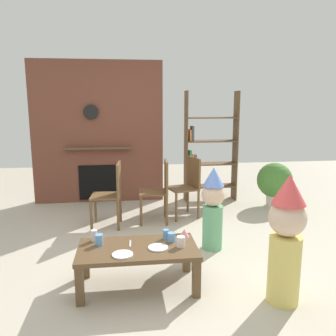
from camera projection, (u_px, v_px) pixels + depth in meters
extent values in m
plane|color=#BCB29E|center=(159.00, 265.00, 3.72)|extent=(12.00, 12.00, 0.00)
cube|color=brown|center=(98.00, 133.00, 5.93)|extent=(2.20, 0.18, 2.40)
cube|color=black|center=(100.00, 182.00, 6.00)|extent=(0.70, 0.02, 0.60)
cube|color=brown|center=(98.00, 148.00, 5.85)|extent=(1.10, 0.10, 0.04)
cylinder|color=black|center=(91.00, 112.00, 5.74)|extent=(0.24, 0.04, 0.24)
cube|color=brown|center=(186.00, 147.00, 5.97)|extent=(0.02, 0.28, 1.90)
cube|color=brown|center=(235.00, 146.00, 6.08)|extent=(0.02, 0.28, 1.90)
cube|color=brown|center=(210.00, 186.00, 6.16)|extent=(0.86, 0.28, 0.02)
cube|color=brown|center=(210.00, 164.00, 6.09)|extent=(0.86, 0.28, 0.02)
cube|color=brown|center=(211.00, 141.00, 6.01)|extent=(0.86, 0.28, 0.02)
cube|color=brown|center=(212.00, 118.00, 5.93)|extent=(0.86, 0.28, 0.02)
cube|color=#B23333|center=(189.00, 180.00, 6.09)|extent=(0.02, 0.20, 0.20)
cube|color=#3359A5|center=(191.00, 179.00, 6.09)|extent=(0.03, 0.20, 0.23)
cube|color=#3F8C4C|center=(190.00, 157.00, 6.01)|extent=(0.04, 0.20, 0.23)
cube|color=gold|center=(192.00, 159.00, 6.03)|extent=(0.03, 0.20, 0.18)
cube|color=#8C4C99|center=(195.00, 159.00, 6.03)|extent=(0.04, 0.20, 0.16)
cube|color=#D87F3F|center=(190.00, 135.00, 5.94)|extent=(0.03, 0.20, 0.19)
cube|color=#4C4C51|center=(192.00, 133.00, 5.94)|extent=(0.04, 0.20, 0.25)
cube|color=brown|center=(138.00, 249.00, 3.22)|extent=(1.10, 0.58, 0.04)
cube|color=brown|center=(80.00, 286.00, 2.96)|extent=(0.07, 0.07, 0.35)
cube|color=brown|center=(196.00, 278.00, 3.08)|extent=(0.07, 0.07, 0.35)
cube|color=brown|center=(86.00, 260.00, 3.43)|extent=(0.07, 0.07, 0.35)
cube|color=brown|center=(186.00, 255.00, 3.56)|extent=(0.07, 0.07, 0.35)
cylinder|color=silver|center=(181.00, 242.00, 3.22)|extent=(0.08, 0.08, 0.10)
cylinder|color=silver|center=(94.00, 236.00, 3.35)|extent=(0.06, 0.06, 0.11)
cylinder|color=#669EE0|center=(99.00, 240.00, 3.26)|extent=(0.07, 0.07, 0.10)
cylinder|color=#669EE0|center=(171.00, 237.00, 3.34)|extent=(0.08, 0.08, 0.09)
cylinder|color=#669EE0|center=(166.00, 234.00, 3.41)|extent=(0.06, 0.06, 0.09)
cylinder|color=white|center=(158.00, 248.00, 3.19)|extent=(0.19, 0.19, 0.01)
cylinder|color=white|center=(123.00, 254.00, 3.05)|extent=(0.19, 0.19, 0.01)
cone|color=pink|center=(184.00, 233.00, 3.47)|extent=(0.10, 0.10, 0.08)
cube|color=silver|center=(130.00, 244.00, 3.29)|extent=(0.02, 0.15, 0.01)
cylinder|color=#E0CC66|center=(284.00, 269.00, 2.98)|extent=(0.27, 0.27, 0.61)
sphere|color=beige|center=(287.00, 218.00, 2.90)|extent=(0.31, 0.31, 0.31)
cone|color=#EA4C4C|center=(289.00, 189.00, 2.85)|extent=(0.28, 0.28, 0.25)
cylinder|color=#66B27F|center=(212.00, 227.00, 4.09)|extent=(0.24, 0.24, 0.53)
sphere|color=beige|center=(213.00, 195.00, 4.02)|extent=(0.27, 0.27, 0.27)
cone|color=#668CE5|center=(214.00, 177.00, 3.98)|extent=(0.24, 0.24, 0.22)
cube|color=brown|center=(106.00, 196.00, 4.80)|extent=(0.43, 0.43, 0.02)
cube|color=brown|center=(119.00, 179.00, 4.76)|extent=(0.06, 0.40, 0.45)
cylinder|color=brown|center=(95.00, 208.00, 5.01)|extent=(0.04, 0.04, 0.43)
cylinder|color=brown|center=(91.00, 216.00, 4.65)|extent=(0.04, 0.04, 0.43)
cylinder|color=brown|center=(120.00, 207.00, 5.02)|extent=(0.04, 0.04, 0.43)
cylinder|color=brown|center=(118.00, 215.00, 4.67)|extent=(0.04, 0.04, 0.43)
cube|color=brown|center=(153.00, 192.00, 4.99)|extent=(0.42, 0.42, 0.02)
cube|color=brown|center=(166.00, 176.00, 4.96)|extent=(0.05, 0.40, 0.45)
cylinder|color=brown|center=(141.00, 204.00, 5.19)|extent=(0.04, 0.04, 0.43)
cylinder|color=brown|center=(141.00, 211.00, 4.84)|extent=(0.04, 0.04, 0.43)
cylinder|color=brown|center=(165.00, 203.00, 5.22)|extent=(0.04, 0.04, 0.43)
cylinder|color=brown|center=(167.00, 211.00, 4.87)|extent=(0.04, 0.04, 0.43)
cube|color=brown|center=(182.00, 188.00, 5.21)|extent=(0.49, 0.49, 0.02)
cube|color=brown|center=(194.00, 172.00, 5.23)|extent=(0.13, 0.39, 0.45)
cylinder|color=brown|center=(167.00, 201.00, 5.34)|extent=(0.04, 0.04, 0.43)
cylinder|color=brown|center=(176.00, 208.00, 5.02)|extent=(0.04, 0.04, 0.43)
cylinder|color=brown|center=(188.00, 199.00, 5.48)|extent=(0.04, 0.04, 0.43)
cylinder|color=brown|center=(198.00, 205.00, 5.15)|extent=(0.04, 0.04, 0.43)
cylinder|color=beige|center=(273.00, 200.00, 5.83)|extent=(0.24, 0.24, 0.19)
sphere|color=#447B32|center=(275.00, 180.00, 5.77)|extent=(0.58, 0.58, 0.58)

